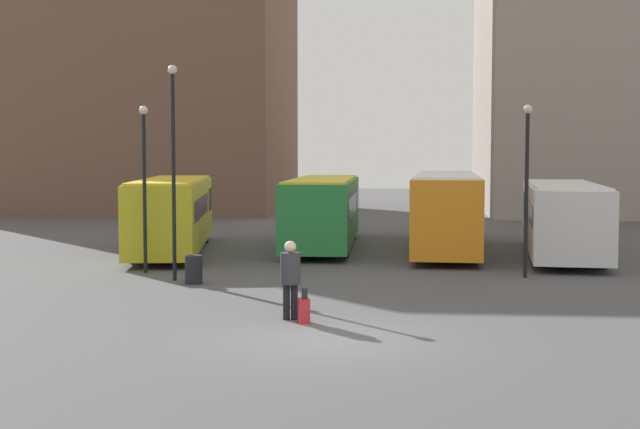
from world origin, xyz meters
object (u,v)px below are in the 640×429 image
object	(u,v)px
bus_3	(563,217)
lamp_post_2	(527,176)
bus_0	(173,212)
traveler	(290,273)
suitcase	(304,310)
bus_2	(446,208)
bus_1	(323,210)
trash_bin	(194,270)
lamp_post_0	(144,174)
lamp_post_1	(173,156)

from	to	relation	value
bus_3	lamp_post_2	bearing A→B (deg)	165.64
bus_0	traveler	distance (m)	15.19
traveler	suitcase	xyz separation A→B (m)	(0.36, -0.37, -0.81)
bus_2	lamp_post_2	world-z (taller)	lamp_post_2
bus_1	trash_bin	world-z (taller)	bus_1
bus_1	suitcase	size ratio (longest dim) A/B	13.61
traveler	bus_3	bearing A→B (deg)	-46.93
bus_1	lamp_post_0	distance (m)	9.90
traveler	lamp_post_2	bearing A→B (deg)	-54.60
bus_0	bus_1	world-z (taller)	bus_0
bus_2	suitcase	xyz separation A→B (m)	(-3.93, -15.94, -1.38)
lamp_post_1	bus_3	bearing A→B (deg)	30.56
bus_1	bus_3	bearing A→B (deg)	-105.47
bus_2	bus_3	size ratio (longest dim) A/B	1.16
lamp_post_2	lamp_post_1	bearing A→B (deg)	-171.19
bus_0	suitcase	xyz separation A→B (m)	(6.79, -14.13, -1.28)
lamp_post_1	lamp_post_2	distance (m)	10.88
suitcase	lamp_post_2	distance (m)	10.48
bus_1	traveler	xyz separation A→B (m)	(0.70, -16.02, -0.46)
trash_bin	lamp_post_2	bearing A→B (deg)	12.91
bus_3	traveler	size ratio (longest dim) A/B	5.90
bus_3	lamp_post_2	world-z (taller)	lamp_post_2
suitcase	lamp_post_0	bearing A→B (deg)	22.31
lamp_post_2	bus_0	bearing A→B (deg)	154.70
suitcase	trash_bin	bearing A→B (deg)	19.52
bus_1	lamp_post_1	size ratio (longest dim) A/B	1.71
bus_3	traveler	distance (m)	16.09
bus_0	lamp_post_2	world-z (taller)	lamp_post_2
bus_2	lamp_post_1	size ratio (longest dim) A/B	1.93
traveler	suitcase	size ratio (longest dim) A/B	2.26
suitcase	lamp_post_1	world-z (taller)	lamp_post_1
lamp_post_2	trash_bin	xyz separation A→B (m)	(-9.99, -2.29, -2.75)
traveler	lamp_post_2	world-z (taller)	lamp_post_2
bus_2	lamp_post_1	bearing A→B (deg)	140.33
bus_1	bus_2	xyz separation A→B (m)	(4.99, -0.45, 0.11)
bus_0	lamp_post_0	bearing A→B (deg)	177.45
bus_0	lamp_post_2	size ratio (longest dim) A/B	2.12
bus_3	lamp_post_0	size ratio (longest dim) A/B	2.02
bus_3	bus_2	bearing A→B (deg)	70.93
lamp_post_0	suitcase	bearing A→B (deg)	-52.82
bus_3	suitcase	bearing A→B (deg)	155.19
bus_0	lamp_post_2	bearing A→B (deg)	-124.41
lamp_post_0	lamp_post_1	distance (m)	2.22
bus_2	traveler	world-z (taller)	bus_2
bus_2	lamp_post_0	bearing A→B (deg)	130.76
bus_3	suitcase	size ratio (longest dim) A/B	13.32
lamp_post_2	traveler	bearing A→B (deg)	-129.74
bus_0	lamp_post_1	xyz separation A→B (m)	(2.09, -7.72, 2.21)
lamp_post_0	trash_bin	distance (m)	4.16
bus_0	lamp_post_1	bearing A→B (deg)	-173.94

